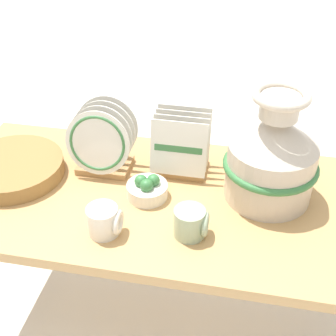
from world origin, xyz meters
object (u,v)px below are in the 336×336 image
ceramic_vase (272,156)px  fruit_bowl (147,189)px  dish_rack_round_plates (102,143)px  wicker_charger_stack (13,168)px  dish_rack_square_plates (181,149)px  mug_cream_glaze (104,221)px  mug_sage_glaze (191,223)px

ceramic_vase → fruit_bowl: 0.39m
dish_rack_round_plates → wicker_charger_stack: 0.31m
ceramic_vase → wicker_charger_stack: 0.84m
ceramic_vase → dish_rack_round_plates: size_ratio=1.52×
dish_rack_square_plates → mug_cream_glaze: (-0.16, -0.35, -0.04)m
dish_rack_round_plates → ceramic_vase: bearing=-3.8°
mug_cream_glaze → wicker_charger_stack: bearing=151.6°
dish_rack_square_plates → fruit_bowl: dish_rack_square_plates is taller
dish_rack_round_plates → fruit_bowl: (0.18, -0.11, -0.07)m
dish_rack_square_plates → wicker_charger_stack: (-0.54, -0.14, -0.05)m
dish_rack_square_plates → mug_cream_glaze: size_ratio=2.09×
ceramic_vase → fruit_bowl: ceramic_vase is taller
dish_rack_square_plates → mug_cream_glaze: dish_rack_square_plates is taller
dish_rack_round_plates → fruit_bowl: bearing=-33.0°
mug_sage_glaze → mug_cream_glaze: same height
dish_rack_round_plates → wicker_charger_stack: bearing=-162.7°
wicker_charger_stack → mug_cream_glaze: bearing=-28.4°
ceramic_vase → dish_rack_square_plates: bearing=163.5°
fruit_bowl → mug_sage_glaze: bearing=-41.7°
dish_rack_round_plates → dish_rack_square_plates: bearing=11.2°
ceramic_vase → wicker_charger_stack: (-0.83, -0.05, -0.12)m
mug_sage_glaze → dish_rack_square_plates: bearing=105.1°
mug_sage_glaze → mug_cream_glaze: (-0.24, -0.04, 0.00)m
mug_cream_glaze → fruit_bowl: size_ratio=0.76×
wicker_charger_stack → mug_cream_glaze: 0.43m
ceramic_vase → mug_sage_glaze: size_ratio=3.67×
wicker_charger_stack → mug_cream_glaze: mug_cream_glaze is taller
wicker_charger_stack → fruit_bowl: size_ratio=2.60×
mug_cream_glaze → mug_sage_glaze: bearing=9.3°
dish_rack_round_plates → mug_sage_glaze: 0.43m
ceramic_vase → mug_cream_glaze: 0.53m
wicker_charger_stack → mug_cream_glaze: size_ratio=3.42×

